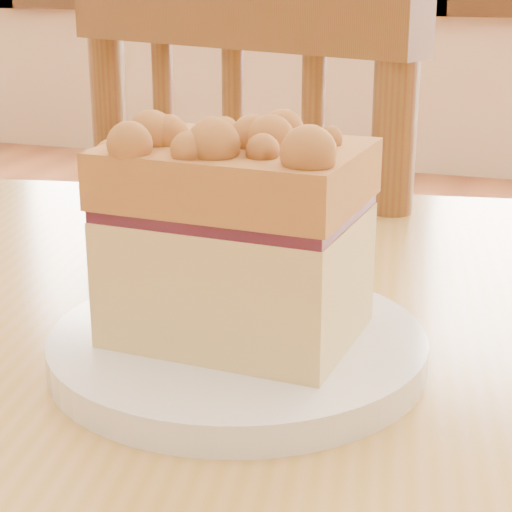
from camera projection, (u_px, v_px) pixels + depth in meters
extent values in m
cube|color=#3D2310|center=(157.00, 2.00, 4.31)|extent=(1.76, 0.06, 0.08)
cube|color=#BB8D48|center=(323.00, 403.00, 0.46)|extent=(1.21, 0.91, 0.04)
cube|color=#562D17|center=(339.00, 385.00, 1.08)|extent=(0.55, 0.55, 0.04)
cylinder|color=#562D17|center=(305.00, 457.00, 1.39)|extent=(0.04, 0.04, 0.44)
cylinder|color=#562D17|center=(387.00, 277.00, 0.76)|extent=(0.04, 0.04, 0.47)
cylinder|color=#562D17|center=(114.00, 209.00, 0.97)|extent=(0.04, 0.04, 0.47)
cube|color=#562D17|center=(232.00, 12.00, 0.79)|extent=(0.38, 0.17, 0.06)
cylinder|color=#562D17|center=(310.00, 268.00, 0.81)|extent=(0.02, 0.02, 0.41)
cylinder|color=#562D17|center=(234.00, 249.00, 0.87)|extent=(0.02, 0.02, 0.41)
cylinder|color=#562D17|center=(168.00, 231.00, 0.92)|extent=(0.02, 0.02, 0.41)
cylinder|color=white|center=(238.00, 346.00, 0.46)|extent=(0.20, 0.20, 0.02)
cylinder|color=white|center=(238.00, 353.00, 0.46)|extent=(0.13, 0.13, 0.01)
cube|color=tan|center=(237.00, 274.00, 0.45)|extent=(0.13, 0.10, 0.06)
cube|color=#441326|center=(237.00, 207.00, 0.44)|extent=(0.12, 0.10, 0.01)
cube|color=#996630|center=(236.00, 173.00, 0.43)|extent=(0.13, 0.10, 0.03)
sphere|color=#996630|center=(216.00, 126.00, 0.45)|extent=(0.02, 0.02, 0.02)
sphere|color=#996630|center=(205.00, 135.00, 0.43)|extent=(0.02, 0.02, 0.02)
sphere|color=#996630|center=(224.00, 143.00, 0.41)|extent=(0.02, 0.02, 0.02)
sphere|color=#996630|center=(216.00, 125.00, 0.46)|extent=(0.02, 0.02, 0.02)
sphere|color=#996630|center=(229.00, 131.00, 0.44)|extent=(0.02, 0.02, 0.02)
sphere|color=#996630|center=(284.00, 145.00, 0.41)|extent=(0.02, 0.02, 0.02)
sphere|color=#996630|center=(235.00, 127.00, 0.46)|extent=(0.01, 0.01, 0.01)
sphere|color=#996630|center=(158.00, 127.00, 0.46)|extent=(0.02, 0.02, 0.02)
sphere|color=#996630|center=(289.00, 134.00, 0.43)|extent=(0.02, 0.02, 0.02)
sphere|color=#996630|center=(247.00, 150.00, 0.40)|extent=(0.02, 0.02, 0.02)
sphere|color=#996630|center=(253.00, 148.00, 0.40)|extent=(0.02, 0.02, 0.02)
sphere|color=#996630|center=(252.00, 136.00, 0.44)|extent=(0.01, 0.01, 0.01)
sphere|color=#996630|center=(331.00, 127.00, 0.44)|extent=(0.03, 0.03, 0.03)
sphere|color=#996630|center=(314.00, 133.00, 0.43)|extent=(0.02, 0.02, 0.02)
sphere|color=#996630|center=(125.00, 165.00, 0.46)|extent=(0.02, 0.02, 0.02)
sphere|color=#996630|center=(110.00, 203.00, 0.44)|extent=(0.02, 0.02, 0.02)
sphere|color=#996630|center=(92.00, 163.00, 0.43)|extent=(0.01, 0.01, 0.01)
sphere|color=#996630|center=(100.00, 244.00, 0.44)|extent=(0.02, 0.02, 0.02)
sphere|color=#996630|center=(141.00, 148.00, 0.47)|extent=(0.01, 0.01, 0.01)
sphere|color=#996630|center=(123.00, 190.00, 0.45)|extent=(0.01, 0.01, 0.01)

